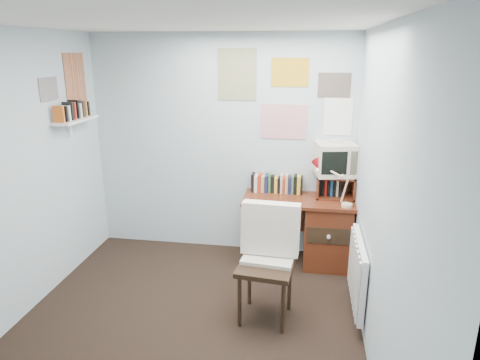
# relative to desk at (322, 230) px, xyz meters

# --- Properties ---
(ground) EXTENTS (3.50, 3.50, 0.00)m
(ground) POSITION_rel_desk_xyz_m (-1.17, -1.48, -0.41)
(ground) COLOR black
(ground) RESTS_ON ground
(back_wall) EXTENTS (3.00, 0.02, 2.50)m
(back_wall) POSITION_rel_desk_xyz_m (-1.17, 0.27, 0.84)
(back_wall) COLOR #AEBAC6
(back_wall) RESTS_ON ground
(right_wall) EXTENTS (0.02, 3.50, 2.50)m
(right_wall) POSITION_rel_desk_xyz_m (0.33, -1.48, 0.84)
(right_wall) COLOR #AEBAC6
(right_wall) RESTS_ON ground
(ceiling) EXTENTS (3.00, 3.50, 0.02)m
(ceiling) POSITION_rel_desk_xyz_m (-1.17, -1.48, 2.09)
(ceiling) COLOR white
(ceiling) RESTS_ON back_wall
(desk) EXTENTS (1.20, 0.55, 0.76)m
(desk) POSITION_rel_desk_xyz_m (0.00, 0.00, 0.00)
(desk) COLOR #5E2715
(desk) RESTS_ON ground
(desk_chair) EXTENTS (0.56, 0.54, 1.00)m
(desk_chair) POSITION_rel_desk_xyz_m (-0.51, -1.12, 0.09)
(desk_chair) COLOR black
(desk_chair) RESTS_ON ground
(desk_lamp) EXTENTS (0.33, 0.29, 0.41)m
(desk_lamp) POSITION_rel_desk_xyz_m (0.23, -0.18, 0.56)
(desk_lamp) COLOR #AB0B16
(desk_lamp) RESTS_ON desk
(tv_riser) EXTENTS (0.40, 0.30, 0.25)m
(tv_riser) POSITION_rel_desk_xyz_m (0.12, 0.11, 0.48)
(tv_riser) COLOR #5E2715
(tv_riser) RESTS_ON desk
(crt_tv) EXTENTS (0.46, 0.44, 0.38)m
(crt_tv) POSITION_rel_desk_xyz_m (0.10, 0.13, 0.80)
(crt_tv) COLOR beige
(crt_tv) RESTS_ON tv_riser
(book_row) EXTENTS (0.60, 0.14, 0.22)m
(book_row) POSITION_rel_desk_xyz_m (-0.51, 0.18, 0.46)
(book_row) COLOR #5E2715
(book_row) RESTS_ON desk
(radiator) EXTENTS (0.09, 0.80, 0.60)m
(radiator) POSITION_rel_desk_xyz_m (0.29, -0.93, 0.01)
(radiator) COLOR white
(radiator) RESTS_ON right_wall
(wall_shelf) EXTENTS (0.20, 0.62, 0.24)m
(wall_shelf) POSITION_rel_desk_xyz_m (-2.57, -0.38, 1.21)
(wall_shelf) COLOR white
(wall_shelf) RESTS_ON left_wall
(posters_back) EXTENTS (1.20, 0.01, 0.90)m
(posters_back) POSITION_rel_desk_xyz_m (-0.47, 0.26, 1.44)
(posters_back) COLOR white
(posters_back) RESTS_ON back_wall
(posters_left) EXTENTS (0.01, 0.70, 0.60)m
(posters_left) POSITION_rel_desk_xyz_m (-2.67, -0.38, 1.59)
(posters_left) COLOR white
(posters_left) RESTS_ON left_wall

